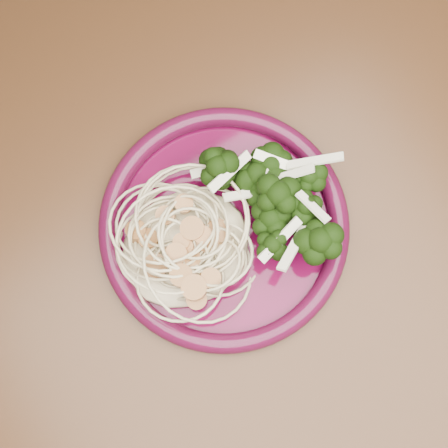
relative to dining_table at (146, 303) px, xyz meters
The scene contains 6 objects.
dining_table is the anchor object (origin of this frame).
dinner_plate 0.15m from the dining_table, ahead, with size 0.25×0.25×0.02m.
spaghetti_pile 0.14m from the dining_table, ahead, with size 0.13×0.11×0.03m, color beige.
scallop_cluster 0.17m from the dining_table, ahead, with size 0.11×0.11×0.04m, color #B87F46, non-canonical shape.
broccoli_pile 0.21m from the dining_table, ahead, with size 0.09×0.14×0.05m, color black.
onion_garnish 0.23m from the dining_table, ahead, with size 0.06×0.09×0.05m, color white, non-canonical shape.
Camera 1 is at (0.04, -0.09, 1.35)m, focal length 50.00 mm.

